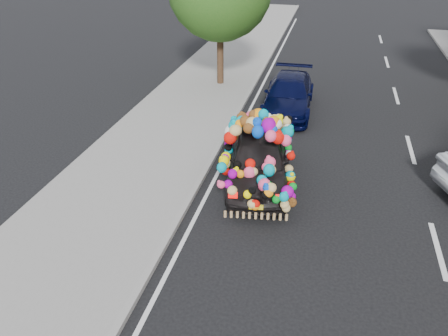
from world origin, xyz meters
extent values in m
plane|color=black|center=(0.00, 0.00, 0.00)|extent=(100.00, 100.00, 0.00)
cube|color=gray|center=(-4.30, 0.00, 0.06)|extent=(4.00, 60.00, 0.12)
cube|color=gray|center=(-2.35, 0.00, 0.07)|extent=(0.15, 60.00, 0.13)
cylinder|color=#332114|center=(-3.80, 9.50, 1.36)|extent=(0.28, 0.28, 2.73)
imported|color=black|center=(-0.83, 2.00, 0.68)|extent=(2.20, 4.22, 1.37)
cube|color=red|center=(-1.06, -0.09, 0.78)|extent=(0.23, 0.09, 0.14)
cube|color=red|center=(0.02, 0.08, 0.78)|extent=(0.23, 0.09, 0.14)
cube|color=yellow|center=(-0.52, -0.02, 0.48)|extent=(0.34, 0.09, 0.12)
imported|color=black|center=(-0.59, 7.33, 0.63)|extent=(1.84, 4.36, 1.25)
camera|label=1|loc=(0.77, -8.42, 6.40)|focal=35.00mm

